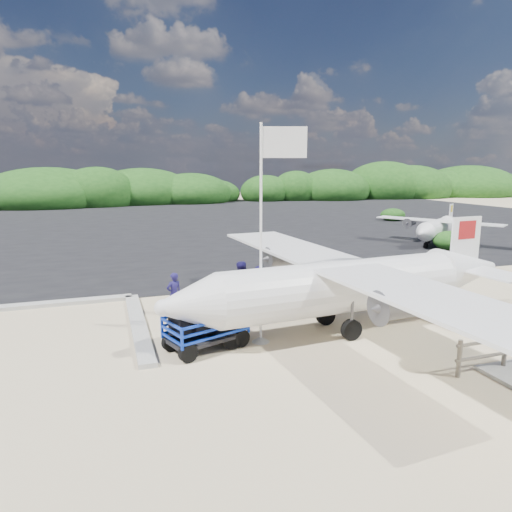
{
  "coord_description": "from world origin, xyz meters",
  "views": [
    {
      "loc": [
        -5.38,
        -13.68,
        5.31
      ],
      "look_at": [
        0.79,
        4.72,
        1.5
      ],
      "focal_mm": 32.0,
      "sensor_mm": 36.0,
      "label": 1
    }
  ],
  "objects_px": {
    "baggage_cart": "(207,349)",
    "aircraft_small": "(22,223)",
    "signboard": "(416,308)",
    "crew_a": "(174,294)",
    "aircraft_large": "(355,226)",
    "crew_c": "(259,292)",
    "flagpole": "(261,342)",
    "crew_b": "(240,288)"
  },
  "relations": [
    {
      "from": "crew_a",
      "to": "aircraft_small",
      "type": "distance_m",
      "value": 34.01
    },
    {
      "from": "aircraft_small",
      "to": "baggage_cart",
      "type": "bearing_deg",
      "value": 74.2
    },
    {
      "from": "baggage_cart",
      "to": "signboard",
      "type": "bearing_deg",
      "value": -10.63
    },
    {
      "from": "signboard",
      "to": "aircraft_large",
      "type": "relative_size",
      "value": 0.11
    },
    {
      "from": "crew_c",
      "to": "crew_b",
      "type": "bearing_deg",
      "value": -45.98
    },
    {
      "from": "baggage_cart",
      "to": "crew_c",
      "type": "bearing_deg",
      "value": 23.44
    },
    {
      "from": "baggage_cart",
      "to": "signboard",
      "type": "distance_m",
      "value": 8.54
    },
    {
      "from": "aircraft_large",
      "to": "crew_c",
      "type": "bearing_deg",
      "value": 48.17
    },
    {
      "from": "crew_c",
      "to": "aircraft_small",
      "type": "xyz_separation_m",
      "value": [
        -12.58,
        33.74,
        -0.94
      ]
    },
    {
      "from": "baggage_cart",
      "to": "flagpole",
      "type": "relative_size",
      "value": 0.39
    },
    {
      "from": "flagpole",
      "to": "crew_c",
      "type": "relative_size",
      "value": 3.47
    },
    {
      "from": "flagpole",
      "to": "aircraft_large",
      "type": "xyz_separation_m",
      "value": [
        17.37,
        23.76,
        0.0
      ]
    },
    {
      "from": "baggage_cart",
      "to": "signboard",
      "type": "height_order",
      "value": "signboard"
    },
    {
      "from": "crew_b",
      "to": "crew_c",
      "type": "bearing_deg",
      "value": 118.78
    },
    {
      "from": "baggage_cart",
      "to": "crew_b",
      "type": "bearing_deg",
      "value": 36.9
    },
    {
      "from": "flagpole",
      "to": "crew_b",
      "type": "xyz_separation_m",
      "value": [
        0.2,
        2.88,
        0.98
      ]
    },
    {
      "from": "baggage_cart",
      "to": "aircraft_small",
      "type": "bearing_deg",
      "value": 86.1
    },
    {
      "from": "baggage_cart",
      "to": "aircraft_small",
      "type": "height_order",
      "value": "aircraft_small"
    },
    {
      "from": "baggage_cart",
      "to": "aircraft_large",
      "type": "bearing_deg",
      "value": 31.62
    },
    {
      "from": "flagpole",
      "to": "crew_b",
      "type": "height_order",
      "value": "flagpole"
    },
    {
      "from": "crew_a",
      "to": "baggage_cart",
      "type": "bearing_deg",
      "value": 78.55
    },
    {
      "from": "signboard",
      "to": "crew_a",
      "type": "xyz_separation_m",
      "value": [
        -8.86,
        2.1,
        0.79
      ]
    },
    {
      "from": "crew_c",
      "to": "aircraft_large",
      "type": "bearing_deg",
      "value": -125.05
    },
    {
      "from": "flagpole",
      "to": "aircraft_small",
      "type": "xyz_separation_m",
      "value": [
        -11.85,
        36.02,
        0.0
      ]
    },
    {
      "from": "signboard",
      "to": "aircraft_large",
      "type": "xyz_separation_m",
      "value": [
        10.63,
        22.42,
        0.0
      ]
    },
    {
      "from": "crew_b",
      "to": "crew_a",
      "type": "bearing_deg",
      "value": -26.11
    },
    {
      "from": "crew_b",
      "to": "aircraft_small",
      "type": "xyz_separation_m",
      "value": [
        -12.05,
        33.14,
        -0.98
      ]
    },
    {
      "from": "crew_c",
      "to": "flagpole",
      "type": "bearing_deg",
      "value": 74.88
    },
    {
      "from": "crew_c",
      "to": "baggage_cart",
      "type": "bearing_deg",
      "value": 45.77
    },
    {
      "from": "baggage_cart",
      "to": "crew_a",
      "type": "distance_m",
      "value": 3.55
    },
    {
      "from": "crew_a",
      "to": "crew_c",
      "type": "height_order",
      "value": "crew_c"
    },
    {
      "from": "baggage_cart",
      "to": "aircraft_small",
      "type": "distance_m",
      "value": 37.42
    },
    {
      "from": "crew_a",
      "to": "aircraft_large",
      "type": "height_order",
      "value": "aircraft_large"
    },
    {
      "from": "crew_a",
      "to": "signboard",
      "type": "bearing_deg",
      "value": 148.28
    },
    {
      "from": "crew_a",
      "to": "aircraft_large",
      "type": "distance_m",
      "value": 28.17
    },
    {
      "from": "signboard",
      "to": "aircraft_small",
      "type": "xyz_separation_m",
      "value": [
        -18.58,
        34.68,
        0.0
      ]
    },
    {
      "from": "crew_b",
      "to": "aircraft_small",
      "type": "relative_size",
      "value": 0.28
    },
    {
      "from": "crew_c",
      "to": "aircraft_small",
      "type": "distance_m",
      "value": 36.02
    },
    {
      "from": "flagpole",
      "to": "signboard",
      "type": "height_order",
      "value": "flagpole"
    },
    {
      "from": "crew_a",
      "to": "aircraft_small",
      "type": "height_order",
      "value": "crew_a"
    },
    {
      "from": "baggage_cart",
      "to": "flagpole",
      "type": "height_order",
      "value": "flagpole"
    },
    {
      "from": "signboard",
      "to": "aircraft_large",
      "type": "height_order",
      "value": "aircraft_large"
    }
  ]
}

